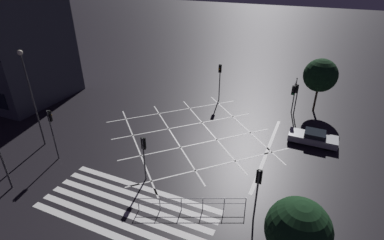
{
  "coord_description": "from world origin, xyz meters",
  "views": [
    {
      "loc": [
        10.15,
        -22.92,
        14.96
      ],
      "look_at": [
        0.0,
        0.0,
        1.56
      ],
      "focal_mm": 28.0,
      "sensor_mm": 36.0,
      "label": 1
    }
  ],
  "objects_px": {
    "street_tree_near": "(298,230)",
    "waiting_car": "(313,138)",
    "traffic_light_ne_main": "(296,93)",
    "traffic_light_median_south": "(144,150)",
    "traffic_light_se_cross": "(258,185)",
    "traffic_light_sw_cross": "(51,125)",
    "street_lamp_west": "(29,87)",
    "traffic_light_ne_cross": "(294,92)",
    "street_tree_far": "(320,75)",
    "traffic_light_median_north": "(220,75)"
  },
  "relations": [
    {
      "from": "traffic_light_sw_cross",
      "to": "street_lamp_west",
      "type": "relative_size",
      "value": 0.52
    },
    {
      "from": "traffic_light_sw_cross",
      "to": "traffic_light_median_south",
      "type": "bearing_deg",
      "value": -85.49
    },
    {
      "from": "traffic_light_median_south",
      "to": "street_tree_near",
      "type": "bearing_deg",
      "value": -110.9
    },
    {
      "from": "waiting_car",
      "to": "traffic_light_sw_cross",
      "type": "bearing_deg",
      "value": 29.9
    },
    {
      "from": "traffic_light_ne_main",
      "to": "traffic_light_ne_cross",
      "type": "bearing_deg",
      "value": 74.4
    },
    {
      "from": "traffic_light_ne_cross",
      "to": "traffic_light_sw_cross",
      "type": "distance_m",
      "value": 23.15
    },
    {
      "from": "traffic_light_ne_cross",
      "to": "traffic_light_median_north",
      "type": "height_order",
      "value": "traffic_light_median_north"
    },
    {
      "from": "traffic_light_median_south",
      "to": "traffic_light_median_north",
      "type": "height_order",
      "value": "traffic_light_median_north"
    },
    {
      "from": "traffic_light_median_south",
      "to": "traffic_light_sw_cross",
      "type": "xyz_separation_m",
      "value": [
        -8.28,
        -0.65,
        0.56
      ]
    },
    {
      "from": "street_tree_near",
      "to": "waiting_car",
      "type": "relative_size",
      "value": 1.25
    },
    {
      "from": "traffic_light_median_south",
      "to": "traffic_light_ne_main",
      "type": "bearing_deg",
      "value": -29.43
    },
    {
      "from": "traffic_light_median_north",
      "to": "street_tree_near",
      "type": "bearing_deg",
      "value": 28.17
    },
    {
      "from": "traffic_light_median_north",
      "to": "street_tree_far",
      "type": "relative_size",
      "value": 0.75
    },
    {
      "from": "traffic_light_sw_cross",
      "to": "traffic_light_se_cross",
      "type": "relative_size",
      "value": 1.12
    },
    {
      "from": "traffic_light_ne_cross",
      "to": "street_tree_far",
      "type": "xyz_separation_m",
      "value": [
        2.19,
        2.76,
        1.17
      ]
    },
    {
      "from": "traffic_light_ne_main",
      "to": "street_lamp_west",
      "type": "relative_size",
      "value": 0.41
    },
    {
      "from": "street_tree_far",
      "to": "waiting_car",
      "type": "height_order",
      "value": "street_tree_far"
    },
    {
      "from": "traffic_light_sw_cross",
      "to": "waiting_car",
      "type": "height_order",
      "value": "traffic_light_sw_cross"
    },
    {
      "from": "traffic_light_sw_cross",
      "to": "street_tree_near",
      "type": "bearing_deg",
      "value": -100.53
    },
    {
      "from": "waiting_car",
      "to": "traffic_light_median_south",
      "type": "bearing_deg",
      "value": 43.14
    },
    {
      "from": "traffic_light_sw_cross",
      "to": "traffic_light_ne_main",
      "type": "relative_size",
      "value": 1.27
    },
    {
      "from": "street_tree_far",
      "to": "street_lamp_west",
      "type": "bearing_deg",
      "value": -141.76
    },
    {
      "from": "traffic_light_ne_cross",
      "to": "waiting_car",
      "type": "height_order",
      "value": "traffic_light_ne_cross"
    },
    {
      "from": "street_tree_near",
      "to": "traffic_light_median_south",
      "type": "bearing_deg",
      "value": 159.1
    },
    {
      "from": "traffic_light_median_south",
      "to": "street_lamp_west",
      "type": "relative_size",
      "value": 0.42
    },
    {
      "from": "traffic_light_sw_cross",
      "to": "traffic_light_ne_cross",
      "type": "bearing_deg",
      "value": -47.22
    },
    {
      "from": "traffic_light_sw_cross",
      "to": "traffic_light_median_north",
      "type": "xyz_separation_m",
      "value": [
        8.47,
        16.92,
        -0.06
      ]
    },
    {
      "from": "traffic_light_ne_cross",
      "to": "traffic_light_median_north",
      "type": "distance_m",
      "value": 8.61
    },
    {
      "from": "street_lamp_west",
      "to": "street_tree_far",
      "type": "height_order",
      "value": "street_lamp_west"
    },
    {
      "from": "traffic_light_ne_main",
      "to": "street_tree_near",
      "type": "distance_m",
      "value": 20.25
    },
    {
      "from": "traffic_light_median_north",
      "to": "street_tree_near",
      "type": "xyz_separation_m",
      "value": [
        11.0,
        -20.54,
        0.64
      ]
    },
    {
      "from": "traffic_light_ne_main",
      "to": "traffic_light_se_cross",
      "type": "distance_m",
      "value": 16.58
    },
    {
      "from": "waiting_car",
      "to": "traffic_light_ne_main",
      "type": "bearing_deg",
      "value": -64.82
    },
    {
      "from": "traffic_light_ne_cross",
      "to": "street_tree_near",
      "type": "height_order",
      "value": "street_tree_near"
    },
    {
      "from": "street_tree_near",
      "to": "street_lamp_west",
      "type": "bearing_deg",
      "value": 168.09
    },
    {
      "from": "street_lamp_west",
      "to": "street_tree_far",
      "type": "distance_m",
      "value": 28.13
    },
    {
      "from": "street_tree_far",
      "to": "traffic_light_median_north",
      "type": "bearing_deg",
      "value": -171.71
    },
    {
      "from": "traffic_light_median_north",
      "to": "traffic_light_sw_cross",
      "type": "bearing_deg",
      "value": -26.58
    },
    {
      "from": "traffic_light_ne_main",
      "to": "traffic_light_median_north",
      "type": "distance_m",
      "value": 8.77
    },
    {
      "from": "traffic_light_ne_main",
      "to": "street_tree_near",
      "type": "xyz_separation_m",
      "value": [
        2.27,
        -20.08,
        1.26
      ]
    },
    {
      "from": "traffic_light_ne_cross",
      "to": "waiting_car",
      "type": "distance_m",
      "value": 5.7
    },
    {
      "from": "traffic_light_sw_cross",
      "to": "street_lamp_west",
      "type": "bearing_deg",
      "value": 69.22
    },
    {
      "from": "traffic_light_median_south",
      "to": "traffic_light_se_cross",
      "type": "bearing_deg",
      "value": -95.07
    },
    {
      "from": "street_tree_far",
      "to": "waiting_car",
      "type": "xyz_separation_m",
      "value": [
        0.45,
        -7.19,
        -3.6
      ]
    },
    {
      "from": "street_lamp_west",
      "to": "waiting_car",
      "type": "distance_m",
      "value": 25.23
    },
    {
      "from": "traffic_light_sw_cross",
      "to": "traffic_light_se_cross",
      "type": "distance_m",
      "value": 16.88
    },
    {
      "from": "traffic_light_sw_cross",
      "to": "street_tree_far",
      "type": "bearing_deg",
      "value": -46.06
    },
    {
      "from": "traffic_light_median_north",
      "to": "street_tree_far",
      "type": "height_order",
      "value": "street_tree_far"
    },
    {
      "from": "traffic_light_ne_cross",
      "to": "waiting_car",
      "type": "bearing_deg",
      "value": 30.78
    },
    {
      "from": "traffic_light_ne_main",
      "to": "traffic_light_median_north",
      "type": "bearing_deg",
      "value": -3.0
    }
  ]
}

